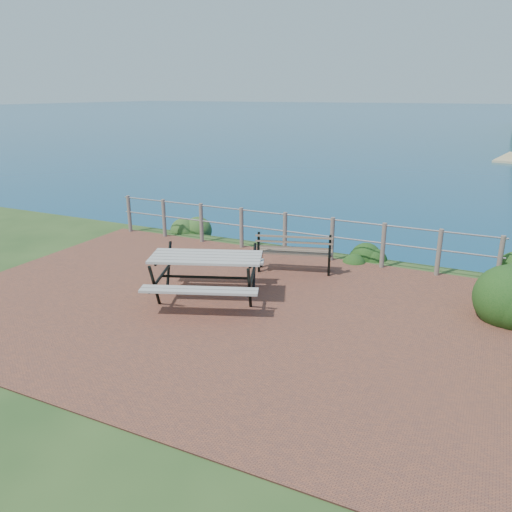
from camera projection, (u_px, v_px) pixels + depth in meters
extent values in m
cube|color=brown|center=(214.00, 306.00, 9.04)|extent=(10.00, 7.00, 0.12)
plane|color=#125471|center=(491.00, 103.00, 180.50)|extent=(1200.00, 1200.00, 0.00)
cylinder|color=#6B5B4C|center=(129.00, 214.00, 13.63)|extent=(0.10, 0.10, 1.00)
cylinder|color=#6B5B4C|center=(164.00, 218.00, 13.16)|extent=(0.10, 0.10, 1.00)
cylinder|color=#6B5B4C|center=(201.00, 223.00, 12.69)|extent=(0.10, 0.10, 1.00)
cylinder|color=#6B5B4C|center=(242.00, 228.00, 12.22)|extent=(0.10, 0.10, 1.00)
cylinder|color=#6B5B4C|center=(285.00, 233.00, 11.75)|extent=(0.10, 0.10, 1.00)
cylinder|color=#6B5B4C|center=(332.00, 239.00, 11.28)|extent=(0.10, 0.10, 1.00)
cylinder|color=#6B5B4C|center=(383.00, 245.00, 10.81)|extent=(0.10, 0.10, 1.00)
cylinder|color=#6B5B4C|center=(439.00, 252.00, 10.34)|extent=(0.10, 0.10, 1.00)
cylinder|color=#6B5B4C|center=(500.00, 260.00, 9.87)|extent=(0.10, 0.10, 1.00)
cylinder|color=slate|center=(285.00, 215.00, 11.61)|extent=(9.40, 0.04, 0.04)
cylinder|color=slate|center=(285.00, 231.00, 11.73)|extent=(9.40, 0.04, 0.04)
cube|color=#A4A093|center=(206.00, 257.00, 9.02)|extent=(2.16, 1.49, 0.04)
cube|color=#A4A093|center=(207.00, 274.00, 9.13)|extent=(1.97, 0.99, 0.04)
cube|color=#A4A093|center=(207.00, 274.00, 9.13)|extent=(1.97, 0.99, 0.04)
cylinder|color=black|center=(207.00, 277.00, 9.14)|extent=(1.62, 0.67, 0.05)
cube|color=brown|center=(294.00, 252.00, 10.57)|extent=(1.64, 0.83, 0.04)
cube|color=brown|center=(295.00, 239.00, 10.49)|extent=(1.56, 0.57, 0.36)
cube|color=black|center=(294.00, 262.00, 10.64)|extent=(0.06, 0.07, 0.44)
cube|color=black|center=(294.00, 262.00, 10.64)|extent=(0.06, 0.07, 0.44)
cube|color=black|center=(294.00, 262.00, 10.64)|extent=(0.06, 0.07, 0.44)
cube|color=black|center=(294.00, 262.00, 10.64)|extent=(0.06, 0.07, 0.44)
ellipsoid|color=#2C541F|center=(188.00, 231.00, 13.92)|extent=(0.80, 0.80, 0.55)
ellipsoid|color=#154114|center=(363.00, 260.00, 11.51)|extent=(0.86, 0.86, 0.63)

